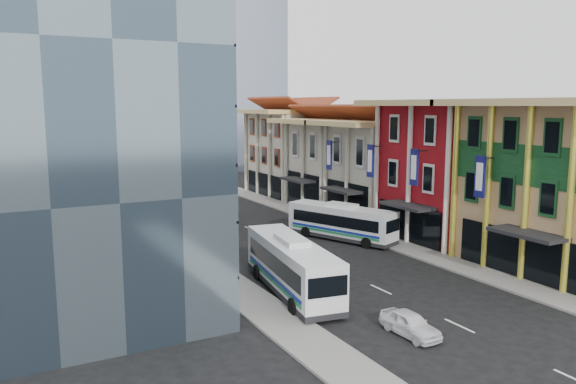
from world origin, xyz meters
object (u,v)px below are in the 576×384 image
office_tower (72,59)px  bus_left_near (292,265)px  bus_right (341,221)px  sedan_left (410,324)px  bus_left_far (206,200)px  shophouse_tan (566,191)px

office_tower → bus_left_near: (11.50, -8.76, -13.14)m
bus_right → sedan_left: 21.45m
bus_left_near → sedan_left: bus_left_near is taller
bus_left_near → sedan_left: size_ratio=3.09×
office_tower → bus_right: size_ratio=2.85×
office_tower → sedan_left: (13.73, -17.71, -14.36)m
bus_left_far → sedan_left: size_ratio=3.31×
bus_left_near → bus_right: bus_left_near is taller
bus_left_far → sedan_left: (-1.27, -34.44, -1.35)m
bus_left_near → shophouse_tan: bearing=-6.4°
bus_left_near → sedan_left: (2.23, -8.95, -1.22)m
bus_left_near → bus_right: size_ratio=1.10×
shophouse_tan → bus_right: 18.55m
bus_left_far → sedan_left: bus_left_far is taller
office_tower → bus_right: 26.15m
bus_left_near → sedan_left: 9.30m
bus_left_near → bus_right: 15.25m
bus_left_far → bus_right: (7.43, -14.86, -0.30)m
office_tower → sedan_left: 26.61m
bus_left_near → sedan_left: bearing=-67.3°
office_tower → bus_right: bearing=4.8°
office_tower → bus_left_near: bearing=-37.3°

